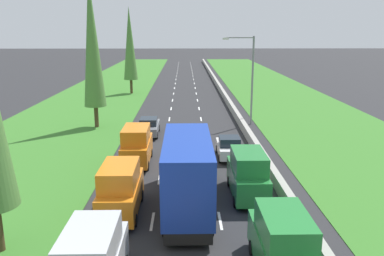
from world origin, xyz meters
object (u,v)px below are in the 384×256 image
(orange_van_left_lane_third, at_px, (137,145))
(orange_van_left_lane, at_px, (121,189))
(white_hatchback_right_lane, at_px, (229,147))
(poplar_tree_second, at_px, (92,42))
(grey_sedan_left_lane, at_px, (149,127))
(poplar_tree_third, at_px, (130,44))
(green_van_right_lane_second, at_px, (248,174))
(blue_box_truck_centre_lane, at_px, (187,171))
(street_light_mast, at_px, (249,74))
(green_van_right_lane, at_px, (282,245))

(orange_van_left_lane_third, bearing_deg, orange_van_left_lane, -89.26)
(white_hatchback_right_lane, distance_m, poplar_tree_second, 17.62)
(white_hatchback_right_lane, bearing_deg, grey_sedan_left_lane, 133.99)
(poplar_tree_second, xyz_separation_m, poplar_tree_third, (0.69, 21.80, -0.88))
(green_van_right_lane_second, xyz_separation_m, blue_box_truck_centre_lane, (-3.54, -1.47, 0.78))
(orange_van_left_lane, distance_m, street_light_mast, 23.09)
(green_van_right_lane, distance_m, poplar_tree_second, 29.10)
(grey_sedan_left_lane, bearing_deg, green_van_right_lane, -72.06)
(poplar_tree_second, xyz_separation_m, street_light_mast, (15.45, 0.94, -3.19))
(grey_sedan_left_lane, bearing_deg, street_light_mast, 22.41)
(poplar_tree_third, bearing_deg, green_van_right_lane_second, -73.15)
(orange_van_left_lane_third, height_order, poplar_tree_second, poplar_tree_second)
(orange_van_left_lane, relative_size, orange_van_left_lane_third, 1.00)
(orange_van_left_lane_third, bearing_deg, white_hatchback_right_lane, 10.13)
(orange_van_left_lane, bearing_deg, poplar_tree_second, 105.70)
(blue_box_truck_centre_lane, distance_m, street_light_mast, 21.06)
(green_van_right_lane_second, xyz_separation_m, street_light_mast, (2.88, 18.35, 3.83))
(green_van_right_lane, xyz_separation_m, blue_box_truck_centre_lane, (-3.67, 6.35, 0.78))
(green_van_right_lane_second, distance_m, blue_box_truck_centre_lane, 3.91)
(street_light_mast, bearing_deg, orange_van_left_lane_third, -129.32)
(green_van_right_lane, relative_size, poplar_tree_second, 0.33)
(orange_van_left_lane_third, bearing_deg, green_van_right_lane, -62.23)
(poplar_tree_second, relative_size, poplar_tree_third, 1.13)
(orange_van_left_lane, height_order, poplar_tree_third, poplar_tree_third)
(orange_van_left_lane, xyz_separation_m, street_light_mast, (9.96, 20.47, 3.83))
(poplar_tree_second, bearing_deg, white_hatchback_right_lane, -39.47)
(white_hatchback_right_lane, height_order, poplar_tree_third, poplar_tree_third)
(green_van_right_lane_second, height_order, street_light_mast, street_light_mast)
(green_van_right_lane_second, distance_m, poplar_tree_third, 41.42)
(green_van_right_lane, bearing_deg, street_light_mast, 84.00)
(poplar_tree_third, bearing_deg, white_hatchback_right_lane, -70.05)
(blue_box_truck_centre_lane, height_order, poplar_tree_second, poplar_tree_second)
(orange_van_left_lane_third, height_order, grey_sedan_left_lane, orange_van_left_lane_third)
(orange_van_left_lane, relative_size, white_hatchback_right_lane, 1.26)
(green_van_right_lane, height_order, poplar_tree_second, poplar_tree_second)
(poplar_tree_second, bearing_deg, green_van_right_lane_second, -54.18)
(green_van_right_lane_second, relative_size, orange_van_left_lane_third, 1.00)
(poplar_tree_third, bearing_deg, orange_van_left_lane, -83.38)
(poplar_tree_second, relative_size, street_light_mast, 1.64)
(white_hatchback_right_lane, relative_size, street_light_mast, 0.43)
(orange_van_left_lane, bearing_deg, green_van_right_lane_second, 16.74)
(green_van_right_lane, relative_size, grey_sedan_left_lane, 1.09)
(green_van_right_lane_second, xyz_separation_m, white_hatchback_right_lane, (-0.29, 7.29, -0.56))
(blue_box_truck_centre_lane, bearing_deg, green_van_right_lane_second, 22.62)
(orange_van_left_lane_third, relative_size, street_light_mast, 0.54)
(green_van_right_lane, relative_size, orange_van_left_lane, 1.00)
(green_van_right_lane, xyz_separation_m, orange_van_left_lane, (-7.21, 5.70, 0.00))
(white_hatchback_right_lane, bearing_deg, orange_van_left_lane_third, -169.87)
(white_hatchback_right_lane, height_order, grey_sedan_left_lane, white_hatchback_right_lane)
(white_hatchback_right_lane, bearing_deg, green_van_right_lane_second, -87.74)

